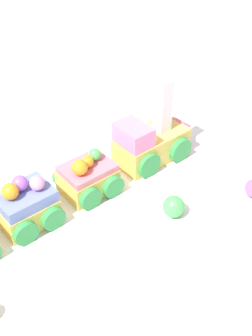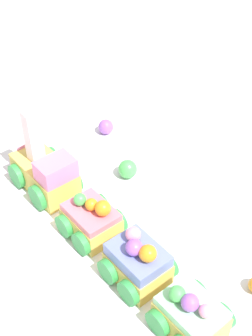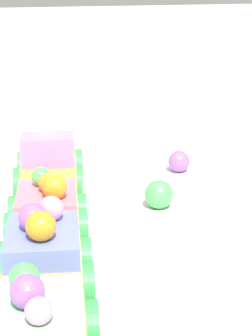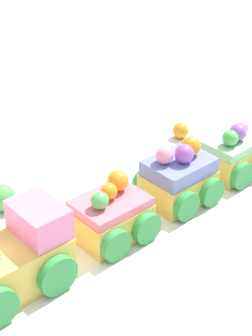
% 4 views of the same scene
% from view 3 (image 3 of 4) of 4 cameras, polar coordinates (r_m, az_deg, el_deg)
% --- Properties ---
extents(ground_plane, '(10.00, 10.00, 0.00)m').
position_cam_3_polar(ground_plane, '(0.48, -1.29, -8.49)').
color(ground_plane, beige).
extents(display_board, '(0.66, 0.47, 0.01)m').
position_cam_3_polar(display_board, '(0.48, -1.30, -7.85)').
color(display_board, white).
rests_on(display_board, ground_plane).
extents(cake_train_locomotive, '(0.14, 0.09, 0.12)m').
position_cam_3_polar(cake_train_locomotive, '(0.58, -7.74, 0.55)').
color(cake_train_locomotive, '#E0BC56').
rests_on(cake_train_locomotive, display_board).
extents(cake_car_strawberry, '(0.08, 0.08, 0.06)m').
position_cam_3_polar(cake_car_strawberry, '(0.48, -7.97, -4.56)').
color(cake_car_strawberry, '#E0BC56').
rests_on(cake_car_strawberry, display_board).
extents(cake_car_blueberry, '(0.08, 0.08, 0.07)m').
position_cam_3_polar(cake_car_blueberry, '(0.39, -8.37, -9.18)').
color(cake_car_blueberry, '#E0BC56').
rests_on(cake_car_blueberry, display_board).
extents(gumball_green, '(0.03, 0.03, 0.03)m').
position_cam_3_polar(gumball_green, '(0.54, 3.36, -2.69)').
color(gumball_green, '#4CBC56').
rests_on(gumball_green, display_board).
extents(gumball_purple, '(0.02, 0.02, 0.02)m').
position_cam_3_polar(gumball_purple, '(0.64, 5.40, 0.67)').
color(gumball_purple, '#9956C6').
rests_on(gumball_purple, display_board).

